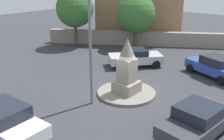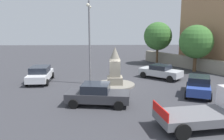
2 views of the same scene
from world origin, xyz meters
name	(u,v)px [view 2 (image 2 of 2)]	position (x,y,z in m)	size (l,w,h in m)	color
ground_plane	(115,86)	(0.00, 0.00, 0.00)	(80.00, 80.00, 0.00)	#38383D
traffic_island	(115,85)	(0.00, 0.00, 0.08)	(3.61, 3.61, 0.16)	gray
monument	(115,67)	(0.00, 0.00, 1.69)	(1.35, 1.35, 3.37)	gray
streetlamp	(89,35)	(-0.78, -2.28, 4.57)	(2.92, 0.28, 7.57)	slate
car_silver_parked_left	(160,71)	(-2.68, 4.78, 0.73)	(4.11, 4.37, 1.42)	#B7BABF
car_white_parked_right	(40,74)	(-1.57, -7.12, 0.79)	(4.46, 2.18, 1.52)	silver
car_dark_grey_passing	(97,94)	(5.15, -1.43, 0.76)	(2.52, 4.55, 1.51)	#38383D
car_blue_approaching	(199,85)	(3.07, 6.48, 0.79)	(4.43, 3.07, 1.55)	#2D479E
truck_white_far_side	(220,110)	(8.88, 5.40, 0.96)	(3.17, 5.79, 2.07)	silver
stone_boundary_wall	(201,65)	(-6.52, 10.49, 0.75)	(18.77, 0.70, 1.50)	gray
tree_near_wall	(158,36)	(-11.35, 6.30, 3.82)	(3.79, 3.79, 5.72)	brown
tree_mid_cluster	(196,42)	(-6.09, 9.58, 3.46)	(3.85, 3.85, 5.40)	brown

